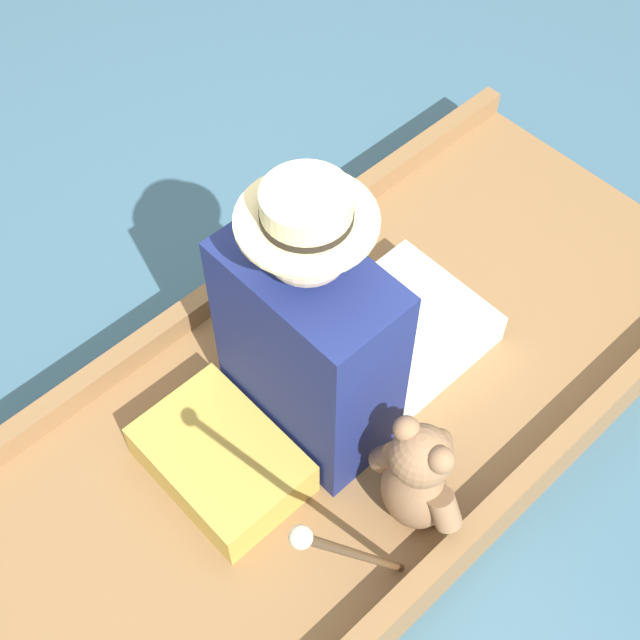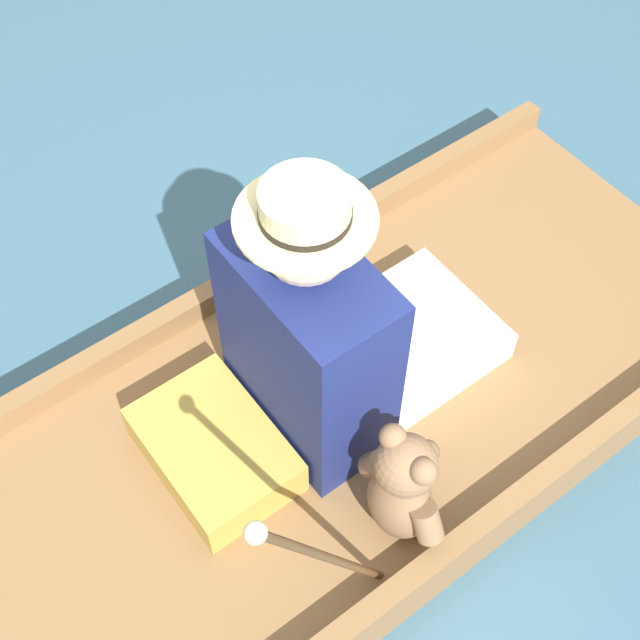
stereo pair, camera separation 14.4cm
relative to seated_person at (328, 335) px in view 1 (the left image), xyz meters
name	(u,v)px [view 1 (the left image)]	position (x,y,z in m)	size (l,w,h in m)	color
ground_plane	(341,426)	(0.03, 0.03, -0.49)	(16.00, 16.00, 0.00)	#385B70
punt_boat	(342,413)	(0.03, 0.03, -0.40)	(1.12, 2.57, 0.23)	brown
seat_cushion	(222,460)	(-0.03, -0.37, -0.27)	(0.45, 0.31, 0.14)	#B7933D
seated_person	(328,335)	(0.00, 0.00, 0.00)	(0.47, 0.76, 0.92)	white
teddy_bear	(417,479)	(0.41, -0.08, -0.13)	(0.30, 0.18, 0.43)	#846042
wine_glass	(307,245)	(-0.43, 0.31, -0.26)	(0.08, 0.08, 0.10)	silver
walking_cane	(351,553)	(0.49, -0.41, 0.13)	(0.04, 0.36, 0.81)	brown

